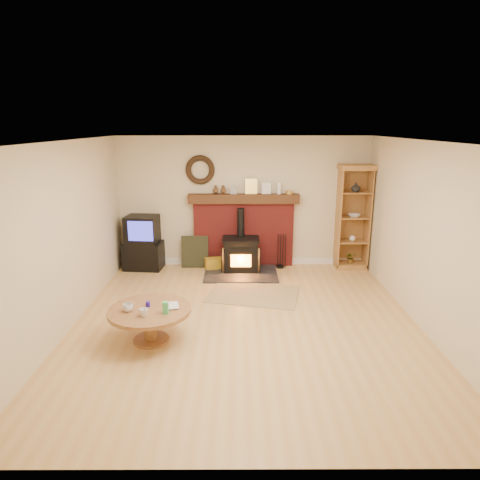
{
  "coord_description": "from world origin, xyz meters",
  "views": [
    {
      "loc": [
        -0.1,
        -5.72,
        2.81
      ],
      "look_at": [
        -0.08,
        1.0,
        0.99
      ],
      "focal_mm": 32.0,
      "sensor_mm": 36.0,
      "label": 1
    }
  ],
  "objects_px": {
    "tv_unit": "(143,244)",
    "coffee_table": "(150,315)",
    "wood_stove": "(241,256)",
    "curio_cabinet": "(353,217)"
  },
  "relations": [
    {
      "from": "tv_unit",
      "to": "coffee_table",
      "type": "distance_m",
      "value": 3.09
    },
    {
      "from": "wood_stove",
      "to": "tv_unit",
      "type": "xyz_separation_m",
      "value": [
        -1.95,
        0.2,
        0.19
      ]
    },
    {
      "from": "coffee_table",
      "to": "tv_unit",
      "type": "bearing_deg",
      "value": 103.58
    },
    {
      "from": "wood_stove",
      "to": "tv_unit",
      "type": "relative_size",
      "value": 1.3
    },
    {
      "from": "wood_stove",
      "to": "tv_unit",
      "type": "distance_m",
      "value": 1.97
    },
    {
      "from": "tv_unit",
      "to": "curio_cabinet",
      "type": "distance_m",
      "value": 4.2
    },
    {
      "from": "wood_stove",
      "to": "curio_cabinet",
      "type": "distance_m",
      "value": 2.35
    },
    {
      "from": "wood_stove",
      "to": "coffee_table",
      "type": "xyz_separation_m",
      "value": [
        -1.22,
        -2.8,
        0.05
      ]
    },
    {
      "from": "tv_unit",
      "to": "coffee_table",
      "type": "height_order",
      "value": "tv_unit"
    },
    {
      "from": "tv_unit",
      "to": "curio_cabinet",
      "type": "relative_size",
      "value": 0.52
    }
  ]
}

